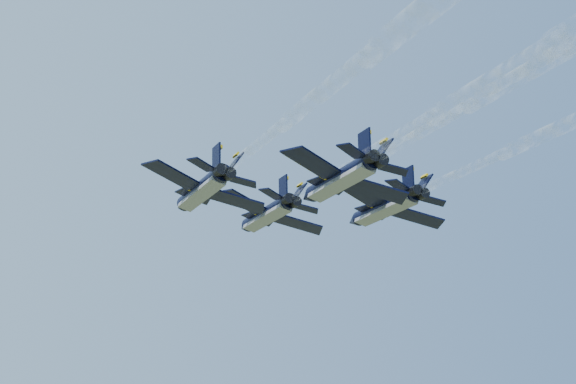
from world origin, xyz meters
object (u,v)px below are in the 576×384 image
jet_left (202,190)px  jet_slot (340,179)px  jet_lead (267,214)px  jet_right (385,207)px

jet_left → jet_slot: bearing=-41.5°
jet_lead → jet_slot: size_ratio=1.00×
jet_left → jet_right: same height
jet_lead → jet_left: 14.86m
jet_lead → jet_right: 14.30m
jet_right → jet_slot: 15.36m
jet_lead → jet_right: same height
jet_right → jet_slot: size_ratio=1.00×
jet_lead → jet_left: (-12.03, -8.72, 0.00)m
jet_left → jet_right: 22.15m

